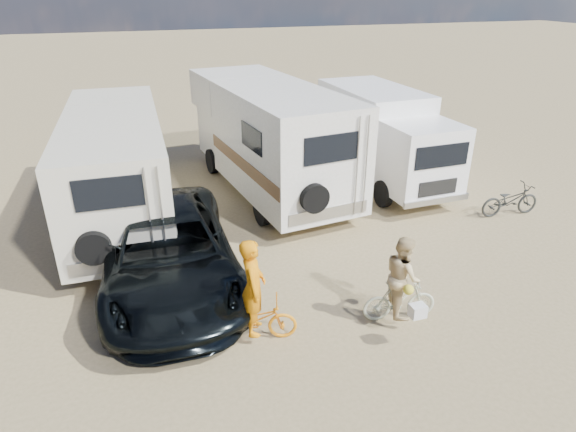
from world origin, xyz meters
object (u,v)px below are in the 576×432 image
object	(u,v)px
rv_main	(269,140)
rider_woman	(402,284)
rv_left	(117,169)
crate	(295,219)
box_truck	(385,139)
rider_man	(253,295)
dark_suv	(168,251)
bike_man	(254,319)
cooler	(205,240)
bike_parked	(510,200)
bike_woman	(400,300)

from	to	relation	value
rv_main	rider_woman	bearing A→B (deg)	-93.22
rv_left	crate	bearing A→B (deg)	-22.71
crate	box_truck	bearing A→B (deg)	30.24
rv_left	crate	distance (m)	5.09
box_truck	rider_man	bearing A→B (deg)	-134.95
rv_left	rider_man	size ratio (longest dim) A/B	4.11
box_truck	dark_suv	distance (m)	8.56
rv_main	bike_man	world-z (taller)	rv_main
rv_left	bike_man	xyz separation A→B (m)	(2.19, -6.31, -1.05)
rv_left	cooler	bearing A→B (deg)	-51.33
rider_man	dark_suv	bearing A→B (deg)	44.12
crate	bike_parked	bearing A→B (deg)	-11.90
rider_woman	dark_suv	bearing A→B (deg)	67.30
rider_woman	crate	world-z (taller)	rider_woman
dark_suv	cooler	xyz separation A→B (m)	(1.00, 1.41, -0.62)
rider_man	crate	size ratio (longest dim) A/B	3.95
box_truck	rv_main	bearing A→B (deg)	170.05
rider_woman	box_truck	bearing A→B (deg)	-15.13
box_truck	rider_man	xyz separation A→B (m)	(-6.17, -6.54, -0.55)
rv_main	box_truck	world-z (taller)	rv_main
cooler	crate	xyz separation A→B (m)	(2.59, 0.49, -0.03)
dark_suv	bike_man	xyz separation A→B (m)	(1.29, -2.38, -0.42)
rider_woman	crate	bearing A→B (deg)	17.54
rv_left	rv_main	bearing A→B (deg)	11.18
bike_man	bike_woman	xyz separation A→B (m)	(2.88, -0.33, 0.02)
bike_parked	cooler	xyz separation A→B (m)	(-8.68, 0.79, -0.24)
rv_left	rider_man	xyz separation A→B (m)	(2.19, -6.31, -0.52)
bike_woman	cooler	xyz separation A→B (m)	(-3.17, 4.13, -0.22)
dark_suv	rider_man	world-z (taller)	rider_man
rv_main	bike_woman	bearing A→B (deg)	-93.22
rv_main	bike_parked	size ratio (longest dim) A/B	4.31
rv_main	rider_man	size ratio (longest dim) A/B	4.01
box_truck	crate	world-z (taller)	box_truck
rv_left	box_truck	bearing A→B (deg)	3.08
rider_man	box_truck	bearing A→B (deg)	-27.53
rv_main	box_truck	bearing A→B (deg)	-15.27
crate	bike_woman	bearing A→B (deg)	-82.89
box_truck	rider_woman	size ratio (longest dim) A/B	3.64
bike_parked	bike_woman	bearing A→B (deg)	125.59
bike_man	cooler	size ratio (longest dim) A/B	2.84
rider_man	cooler	distance (m)	3.88
bike_man	bike_parked	distance (m)	8.92
box_truck	bike_parked	size ratio (longest dim) A/B	3.39
rv_main	dark_suv	xyz separation A→B (m)	(-3.68, -4.71, -0.83)
bike_woman	rider_man	size ratio (longest dim) A/B	0.77
bike_man	crate	bearing A→B (deg)	-12.46
rider_man	rider_woman	size ratio (longest dim) A/B	1.15
rv_left	bike_man	world-z (taller)	rv_left
rv_main	dark_suv	distance (m)	6.04
bike_woman	cooler	world-z (taller)	bike_woman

